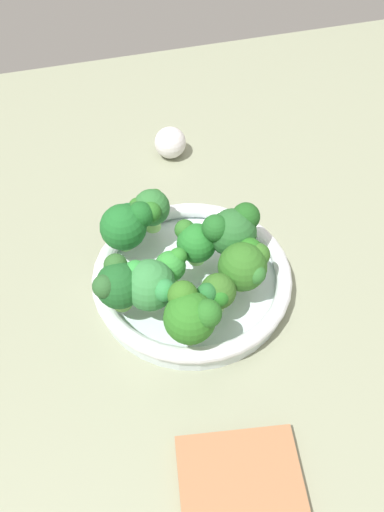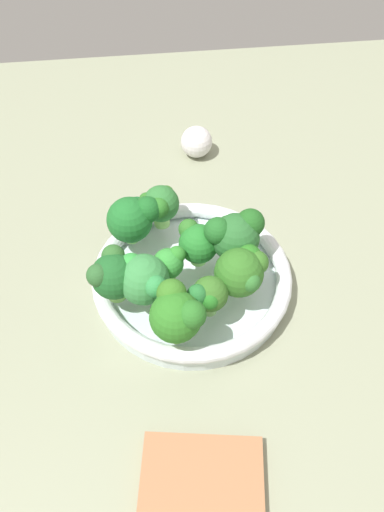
% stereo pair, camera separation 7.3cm
% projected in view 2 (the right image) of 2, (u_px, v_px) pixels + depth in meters
% --- Properties ---
extents(ground_plane, '(1.30, 1.30, 0.03)m').
position_uv_depth(ground_plane, '(215.00, 285.00, 0.80)').
color(ground_plane, gray).
extents(bowl, '(0.28, 0.28, 0.04)m').
position_uv_depth(bowl, '(192.00, 279.00, 0.77)').
color(bowl, silver).
rests_on(bowl, ground_plane).
extents(broccoli_floret_0, '(0.07, 0.07, 0.07)m').
position_uv_depth(broccoli_floret_0, '(143.00, 279.00, 0.69)').
color(broccoli_floret_0, '#8FC669').
rests_on(broccoli_floret_0, bowl).
extents(broccoli_floret_1, '(0.07, 0.08, 0.07)m').
position_uv_depth(broccoli_floret_1, '(134.00, 217.00, 0.76)').
color(broccoli_floret_1, '#7DBA5D').
rests_on(broccoli_floret_1, bowl).
extents(broccoli_floret_2, '(0.04, 0.05, 0.06)m').
position_uv_depth(broccoli_floret_2, '(169.00, 263.00, 0.71)').
color(broccoli_floret_2, '#7FB44F').
rests_on(broccoli_floret_2, bowl).
extents(broccoli_floret_3, '(0.07, 0.07, 0.07)m').
position_uv_depth(broccoli_floret_3, '(242.00, 271.00, 0.70)').
color(broccoli_floret_3, '#8ABD5C').
rests_on(broccoli_floret_3, bowl).
extents(broccoli_floret_4, '(0.06, 0.06, 0.07)m').
position_uv_depth(broccoli_floret_4, '(160.00, 204.00, 0.78)').
color(broccoli_floret_4, '#93CC66').
rests_on(broccoli_floret_4, bowl).
extents(broccoli_floret_5, '(0.06, 0.06, 0.06)m').
position_uv_depth(broccoli_floret_5, '(199.00, 242.00, 0.74)').
color(broccoli_floret_5, '#89CD63').
rests_on(broccoli_floret_5, bowl).
extents(broccoli_floret_6, '(0.05, 0.05, 0.06)m').
position_uv_depth(broccoli_floret_6, '(208.00, 295.00, 0.68)').
color(broccoli_floret_6, '#7CBA5F').
rests_on(broccoli_floret_6, bowl).
extents(broccoli_floret_7, '(0.07, 0.07, 0.08)m').
position_uv_depth(broccoli_floret_7, '(177.00, 314.00, 0.64)').
color(broccoli_floret_7, '#92C460').
rests_on(broccoli_floret_7, bowl).
extents(broccoli_floret_8, '(0.07, 0.06, 0.07)m').
position_uv_depth(broccoli_floret_8, '(113.00, 275.00, 0.69)').
color(broccoli_floret_8, '#79BA52').
rests_on(broccoli_floret_8, bowl).
extents(broccoli_floret_9, '(0.07, 0.08, 0.08)m').
position_uv_depth(broccoli_floret_9, '(236.00, 237.00, 0.72)').
color(broccoli_floret_9, '#93CA70').
rests_on(broccoli_floret_9, bowl).
extents(garlic_bulb, '(0.06, 0.06, 0.06)m').
position_uv_depth(garlic_bulb, '(197.00, 142.00, 0.96)').
color(garlic_bulb, silver).
rests_on(garlic_bulb, ground_plane).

